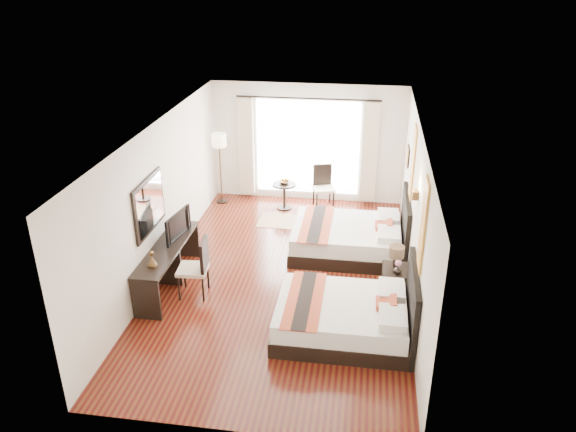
# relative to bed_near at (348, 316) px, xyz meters

# --- Properties ---
(floor) EXTENTS (4.50, 7.50, 0.01)m
(floor) POSITION_rel_bed_near_xyz_m (-1.25, 1.52, -0.31)
(floor) COLOR #3D0B0B
(floor) RESTS_ON ground
(ceiling) EXTENTS (4.50, 7.50, 0.02)m
(ceiling) POSITION_rel_bed_near_xyz_m (-1.25, 1.52, 2.48)
(ceiling) COLOR white
(ceiling) RESTS_ON wall_headboard
(wall_headboard) EXTENTS (0.01, 7.50, 2.80)m
(wall_headboard) POSITION_rel_bed_near_xyz_m (1.00, 1.52, 1.09)
(wall_headboard) COLOR silver
(wall_headboard) RESTS_ON floor
(wall_desk) EXTENTS (0.01, 7.50, 2.80)m
(wall_desk) POSITION_rel_bed_near_xyz_m (-3.49, 1.52, 1.09)
(wall_desk) COLOR silver
(wall_desk) RESTS_ON floor
(wall_window) EXTENTS (4.50, 0.01, 2.80)m
(wall_window) POSITION_rel_bed_near_xyz_m (-1.25, 5.27, 1.09)
(wall_window) COLOR silver
(wall_window) RESTS_ON floor
(wall_entry) EXTENTS (4.50, 0.01, 2.80)m
(wall_entry) POSITION_rel_bed_near_xyz_m (-1.25, -2.22, 1.09)
(wall_entry) COLOR silver
(wall_entry) RESTS_ON floor
(window_glass) EXTENTS (2.40, 0.02, 2.20)m
(window_glass) POSITION_rel_bed_near_xyz_m (-1.25, 5.25, 0.99)
(window_glass) COLOR white
(window_glass) RESTS_ON wall_window
(sheer_curtain) EXTENTS (2.30, 0.02, 2.10)m
(sheer_curtain) POSITION_rel_bed_near_xyz_m (-1.25, 5.19, 0.99)
(sheer_curtain) COLOR white
(sheer_curtain) RESTS_ON wall_window
(drape_left) EXTENTS (0.35, 0.14, 2.35)m
(drape_left) POSITION_rel_bed_near_xyz_m (-2.70, 5.15, 0.97)
(drape_left) COLOR beige
(drape_left) RESTS_ON floor
(drape_right) EXTENTS (0.35, 0.14, 2.35)m
(drape_right) POSITION_rel_bed_near_xyz_m (0.20, 5.15, 0.97)
(drape_right) COLOR beige
(drape_right) RESTS_ON floor
(art_panel_near) EXTENTS (0.03, 0.50, 1.35)m
(art_panel_near) POSITION_rel_bed_near_xyz_m (0.98, 0.00, 1.64)
(art_panel_near) COLOR #993216
(art_panel_near) RESTS_ON wall_headboard
(art_panel_far) EXTENTS (0.03, 0.50, 1.35)m
(art_panel_far) POSITION_rel_bed_near_xyz_m (0.98, 2.67, 1.64)
(art_panel_far) COLOR #993216
(art_panel_far) RESTS_ON wall_headboard
(wall_sconce) EXTENTS (0.10, 0.14, 0.14)m
(wall_sconce) POSITION_rel_bed_near_xyz_m (0.94, 1.19, 1.61)
(wall_sconce) COLOR #4C331B
(wall_sconce) RESTS_ON wall_headboard
(mirror_frame) EXTENTS (0.04, 1.25, 0.95)m
(mirror_frame) POSITION_rel_bed_near_xyz_m (-3.47, 0.98, 1.24)
(mirror_frame) COLOR black
(mirror_frame) RESTS_ON wall_desk
(mirror_glass) EXTENTS (0.01, 1.12, 0.82)m
(mirror_glass) POSITION_rel_bed_near_xyz_m (-3.44, 0.98, 1.24)
(mirror_glass) COLOR white
(mirror_glass) RESTS_ON mirror_frame
(bed_near) EXTENTS (2.12, 1.65, 1.19)m
(bed_near) POSITION_rel_bed_near_xyz_m (0.00, 0.00, 0.00)
(bed_near) COLOR black
(bed_near) RESTS_ON floor
(bed_far) EXTENTS (2.22, 1.73, 1.25)m
(bed_far) POSITION_rel_bed_near_xyz_m (-0.05, 2.67, 0.02)
(bed_far) COLOR black
(bed_far) RESTS_ON floor
(nightstand) EXTENTS (0.45, 0.56, 0.54)m
(nightstand) POSITION_rel_bed_near_xyz_m (0.75, 1.19, -0.04)
(nightstand) COLOR black
(nightstand) RESTS_ON floor
(table_lamp) EXTENTS (0.26, 0.26, 0.42)m
(table_lamp) POSITION_rel_bed_near_xyz_m (0.74, 1.29, 0.47)
(table_lamp) COLOR black
(table_lamp) RESTS_ON nightstand
(vase) EXTENTS (0.16, 0.16, 0.14)m
(vase) POSITION_rel_bed_near_xyz_m (0.77, 1.04, 0.26)
(vase) COLOR black
(vase) RESTS_ON nightstand
(console_desk) EXTENTS (0.50, 2.20, 0.76)m
(console_desk) POSITION_rel_bed_near_xyz_m (-3.24, 0.98, 0.07)
(console_desk) COLOR black
(console_desk) RESTS_ON floor
(television) EXTENTS (0.25, 0.86, 0.49)m
(television) POSITION_rel_bed_near_xyz_m (-3.22, 1.39, 0.69)
(television) COLOR black
(television) RESTS_ON console_desk
(bronze_figurine) EXTENTS (0.20, 0.20, 0.24)m
(bronze_figurine) POSITION_rel_bed_near_xyz_m (-3.24, 0.31, 0.57)
(bronze_figurine) COLOR #4C331B
(bronze_figurine) RESTS_ON console_desk
(desk_chair) EXTENTS (0.53, 0.53, 1.07)m
(desk_chair) POSITION_rel_bed_near_xyz_m (-2.68, 0.74, 0.02)
(desk_chair) COLOR beige
(desk_chair) RESTS_ON floor
(floor_lamp) EXTENTS (0.34, 0.34, 1.70)m
(floor_lamp) POSITION_rel_bed_near_xyz_m (-3.25, 4.76, 1.13)
(floor_lamp) COLOR black
(floor_lamp) RESTS_ON floor
(side_table) EXTENTS (0.54, 0.54, 0.62)m
(side_table) POSITION_rel_bed_near_xyz_m (-1.70, 4.60, 0.00)
(side_table) COLOR black
(side_table) RESTS_ON floor
(fruit_bowl) EXTENTS (0.30, 0.30, 0.06)m
(fruit_bowl) POSITION_rel_bed_near_xyz_m (-1.71, 4.62, 0.34)
(fruit_bowl) COLOR #4D391B
(fruit_bowl) RESTS_ON side_table
(window_chair) EXTENTS (0.58, 0.58, 1.00)m
(window_chair) POSITION_rel_bed_near_xyz_m (-0.81, 4.82, -0.00)
(window_chair) COLOR beige
(window_chair) RESTS_ON floor
(jute_rug) EXTENTS (1.15, 0.80, 0.01)m
(jute_rug) POSITION_rel_bed_near_xyz_m (-1.59, 3.88, -0.30)
(jute_rug) COLOR tan
(jute_rug) RESTS_ON floor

